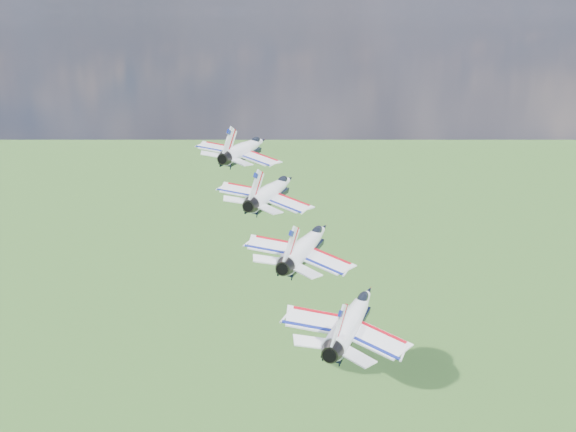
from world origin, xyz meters
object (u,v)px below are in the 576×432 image
at_px(jet_0, 245,149).
at_px(jet_2, 306,245).
at_px(jet_1, 272,191).
at_px(jet_3, 353,318).

relative_size(jet_0, jet_2, 1.00).
xyz_separation_m(jet_1, jet_2, (7.50, -9.50, -2.70)).
bearing_deg(jet_2, jet_1, 126.04).
height_order(jet_2, jet_3, jet_2).
distance_m(jet_2, jet_3, 12.41).
height_order(jet_1, jet_3, jet_1).
bearing_deg(jet_3, jet_2, 126.04).
relative_size(jet_2, jet_3, 1.00).
distance_m(jet_0, jet_3, 37.22).
xyz_separation_m(jet_1, jet_3, (15.01, -19.00, -5.41)).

